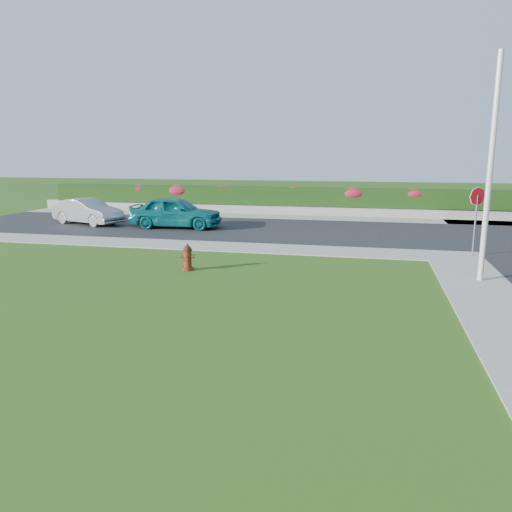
% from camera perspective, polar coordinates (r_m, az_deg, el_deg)
% --- Properties ---
extents(ground, '(120.00, 120.00, 0.00)m').
position_cam_1_polar(ground, '(11.57, -7.49, -7.39)').
color(ground, black).
rests_on(ground, ground).
extents(street_far, '(26.00, 8.00, 0.04)m').
position_cam_1_polar(street_far, '(26.08, -7.16, 3.31)').
color(street_far, black).
rests_on(street_far, ground).
extents(sidewalk_far, '(24.00, 2.00, 0.04)m').
position_cam_1_polar(sidewalk_far, '(21.94, -14.08, 1.49)').
color(sidewalk_far, gray).
rests_on(sidewalk_far, ground).
extents(curb_corner, '(2.00, 2.00, 0.04)m').
position_cam_1_polar(curb_corner, '(19.84, 21.69, -0.04)').
color(curb_corner, gray).
rests_on(curb_corner, ground).
extents(sidewalk_beyond, '(34.00, 2.00, 0.04)m').
position_cam_1_polar(sidewalk_beyond, '(29.88, 3.40, 4.43)').
color(sidewalk_beyond, gray).
rests_on(sidewalk_beyond, ground).
extents(retaining_wall, '(34.00, 0.40, 0.60)m').
position_cam_1_polar(retaining_wall, '(31.31, 3.86, 5.28)').
color(retaining_wall, gray).
rests_on(retaining_wall, ground).
extents(hedge, '(32.00, 0.90, 1.10)m').
position_cam_1_polar(hedge, '(31.33, 3.91, 6.84)').
color(hedge, black).
rests_on(hedge, retaining_wall).
extents(fire_hydrant, '(0.45, 0.42, 0.88)m').
position_cam_1_polar(fire_hydrant, '(16.44, -7.83, -0.19)').
color(fire_hydrant, '#53180D').
rests_on(fire_hydrant, ground).
extents(sedan_teal, '(4.73, 2.06, 1.59)m').
position_cam_1_polar(sedan_teal, '(25.75, -9.17, 4.98)').
color(sedan_teal, '#0E656A').
rests_on(sedan_teal, street_far).
extents(sedan_silver, '(4.35, 2.65, 1.35)m').
position_cam_1_polar(sedan_silver, '(28.23, -18.68, 4.85)').
color(sedan_silver, '#96979C').
rests_on(sedan_silver, street_far).
extents(utility_pole, '(0.16, 0.16, 6.55)m').
position_cam_1_polar(utility_pole, '(15.97, 25.18, 8.83)').
color(utility_pole, silver).
rests_on(utility_pole, ground).
extents(stop_sign, '(0.61, 0.37, 2.58)m').
position_cam_1_polar(stop_sign, '(19.93, 23.92, 5.35)').
color(stop_sign, slate).
rests_on(stop_sign, ground).
extents(flower_clump_a, '(1.17, 0.75, 0.59)m').
position_cam_1_polar(flower_clump_a, '(34.24, -13.06, 7.51)').
color(flower_clump_a, '#AC1D31').
rests_on(flower_clump_a, hedge).
extents(flower_clump_b, '(1.55, 1.00, 0.78)m').
position_cam_1_polar(flower_clump_b, '(33.16, -8.82, 7.41)').
color(flower_clump_b, '#AC1D31').
rests_on(flower_clump_b, hedge).
extents(flower_clump_c, '(1.06, 0.68, 0.53)m').
position_cam_1_polar(flower_clump_c, '(32.18, -3.87, 7.57)').
color(flower_clump_c, '#AC1D31').
rests_on(flower_clump_c, hedge).
extents(flower_clump_d, '(1.06, 0.68, 0.53)m').
position_cam_1_polar(flower_clump_d, '(31.16, 4.40, 7.43)').
color(flower_clump_d, '#AC1D31').
rests_on(flower_clump_d, hedge).
extents(flower_clump_e, '(1.51, 0.97, 0.75)m').
position_cam_1_polar(flower_clump_e, '(30.84, 11.08, 7.04)').
color(flower_clump_e, '#AC1D31').
rests_on(flower_clump_e, hedge).
extents(flower_clump_f, '(1.35, 0.87, 0.68)m').
position_cam_1_polar(flower_clump_f, '(30.93, 17.63, 6.79)').
color(flower_clump_f, '#AC1D31').
rests_on(flower_clump_f, hedge).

